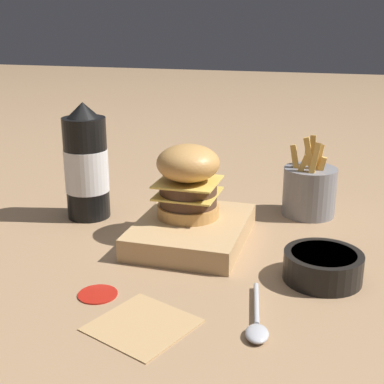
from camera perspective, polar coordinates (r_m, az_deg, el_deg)
name	(u,v)px	position (r m, az deg, el deg)	size (l,w,h in m)	color
ground_plane	(159,251)	(0.87, -3.54, -6.25)	(6.00, 6.00, 0.00)	#9E7A56
serving_board	(192,231)	(0.89, 0.00, -4.17)	(0.22, 0.18, 0.04)	tan
burger	(188,180)	(0.89, -0.41, 1.24)	(0.10, 0.10, 0.12)	tan
ketchup_bottle	(86,166)	(1.00, -11.21, 2.76)	(0.08, 0.08, 0.22)	black
fries_basket	(309,190)	(1.03, 12.40, 0.26)	(0.10, 0.10, 0.15)	slate
side_bowl	(323,265)	(0.79, 13.79, -7.60)	(0.11, 0.11, 0.04)	black
spoon	(257,324)	(0.67, 6.93, -13.85)	(0.14, 0.04, 0.01)	#B2B2B7
ketchup_puddle	(98,294)	(0.75, -10.02, -10.63)	(0.05, 0.05, 0.00)	#B21E14
parchment_square	(142,324)	(0.67, -5.31, -13.89)	(0.14, 0.14, 0.00)	tan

